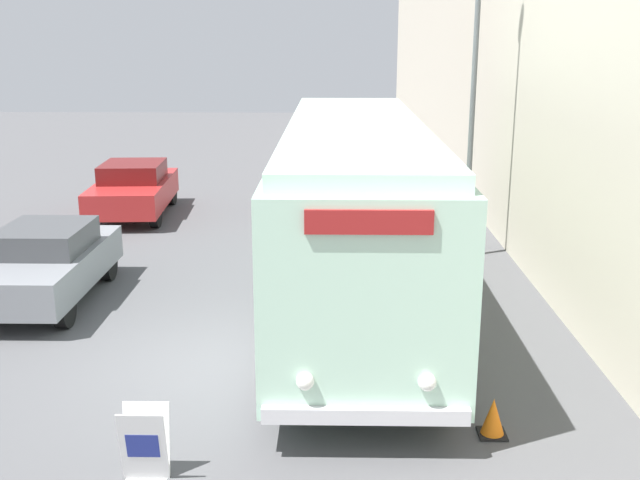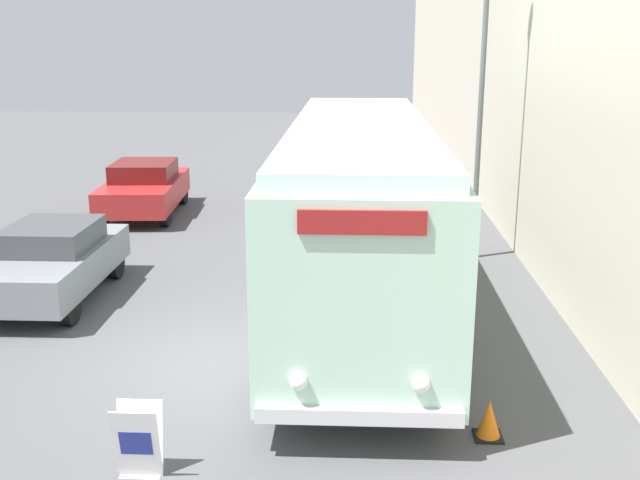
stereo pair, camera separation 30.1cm
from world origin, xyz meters
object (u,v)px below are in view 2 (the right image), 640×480
at_px(sign_board, 138,442).
at_px(vintage_bus, 359,204).
at_px(traffic_cone, 489,420).
at_px(streetlamp, 484,40).
at_px(parked_car_mid, 144,188).
at_px(parked_car_near, 53,261).

bearing_deg(sign_board, vintage_bus, 67.30).
bearing_deg(vintage_bus, traffic_cone, -71.76).
height_order(streetlamp, traffic_cone, streetlamp).
xyz_separation_m(vintage_bus, streetlamp, (2.68, 3.09, 2.96)).
bearing_deg(parked_car_mid, traffic_cone, -60.73).
distance_m(sign_board, parked_car_mid, 13.64).
bearing_deg(parked_car_mid, vintage_bus, -52.52).
height_order(sign_board, parked_car_near, parked_car_near).
bearing_deg(vintage_bus, streetlamp, 49.05).
xyz_separation_m(sign_board, parked_car_mid, (-3.55, 13.17, 0.34)).
bearing_deg(traffic_cone, vintage_bus, 108.24).
xyz_separation_m(vintage_bus, parked_car_near, (-5.92, -0.13, -1.17)).
bearing_deg(streetlamp, traffic_cone, -97.08).
bearing_deg(parked_car_near, parked_car_mid, 91.24).
relative_size(parked_car_mid, traffic_cone, 8.48).
relative_size(vintage_bus, traffic_cone, 22.29).
height_order(vintage_bus, streetlamp, streetlamp).
xyz_separation_m(streetlamp, parked_car_near, (-8.60, -3.22, -4.13)).
relative_size(sign_board, streetlamp, 0.12).
distance_m(vintage_bus, streetlamp, 5.05).
distance_m(vintage_bus, sign_board, 6.80).
relative_size(vintage_bus, sign_board, 12.67).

